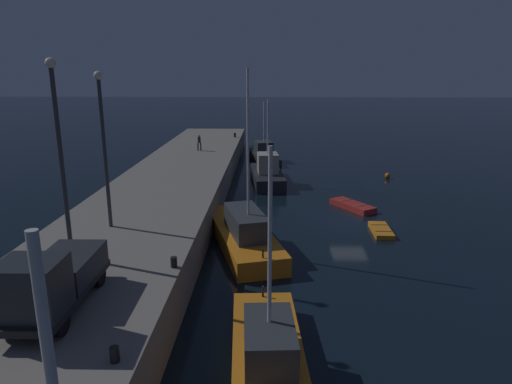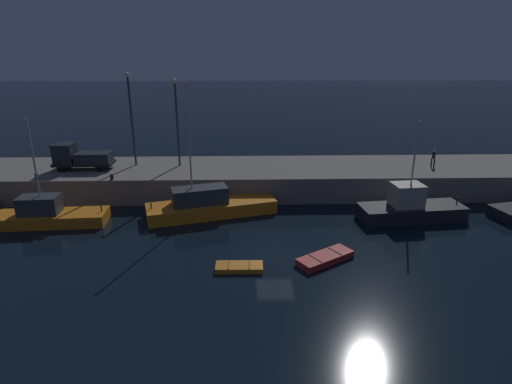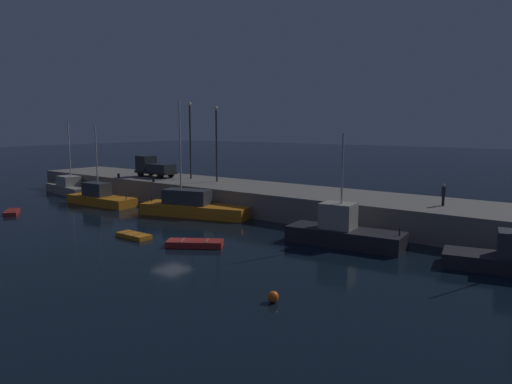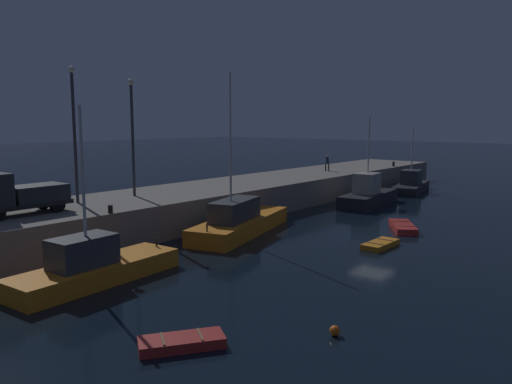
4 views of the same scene
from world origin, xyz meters
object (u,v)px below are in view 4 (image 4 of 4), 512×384
at_px(fishing_boat_white, 93,267).
at_px(fishing_boat_blue, 239,221).
at_px(rowboat_white_mid, 182,342).
at_px(fishing_trawler_red, 368,195).
at_px(bollard_east, 110,209).
at_px(lamp_post_west, 74,125).
at_px(dinghy_red_small, 403,227).
at_px(fishing_boat_orange, 411,185).
at_px(dinghy_orange_near, 380,244).
at_px(bollard_central, 394,164).
at_px(lamp_post_east, 132,128).
at_px(utility_truck, 15,195).
at_px(dockworker, 327,162).
at_px(mooring_buoy_mid, 335,331).

bearing_deg(fishing_boat_white, fishing_boat_blue, 7.39).
bearing_deg(fishing_boat_white, rowboat_white_mid, -104.10).
relative_size(fishing_trawler_red, rowboat_white_mid, 2.84).
relative_size(fishing_boat_blue, bollard_east, 23.71).
bearing_deg(fishing_boat_blue, lamp_post_west, 136.21).
height_order(rowboat_white_mid, bollard_east, bollard_east).
height_order(rowboat_white_mid, dinghy_red_small, dinghy_red_small).
bearing_deg(fishing_boat_orange, fishing_boat_blue, 178.32).
relative_size(fishing_boat_white, dinghy_orange_near, 2.91).
bearing_deg(dinghy_orange_near, rowboat_white_mid, -176.89).
bearing_deg(fishing_trawler_red, bollard_central, 15.95).
bearing_deg(dinghy_red_small, rowboat_white_mid, -175.28).
height_order(fishing_boat_orange, lamp_post_east, lamp_post_east).
relative_size(dinghy_orange_near, bollard_east, 6.43).
bearing_deg(bollard_east, utility_truck, 138.72).
relative_size(rowboat_white_mid, dinghy_red_small, 0.74).
xyz_separation_m(dockworker, bollard_central, (10.07, -2.98, -0.70)).
relative_size(fishing_boat_white, lamp_post_east, 1.06).
height_order(fishing_trawler_red, dockworker, fishing_trawler_red).
bearing_deg(dockworker, utility_truck, -179.93).
bearing_deg(lamp_post_west, lamp_post_east, -4.07).
distance_m(fishing_boat_blue, mooring_buoy_mid, 17.11).
distance_m(utility_truck, bollard_central, 43.53).
xyz_separation_m(fishing_trawler_red, fishing_boat_blue, (-16.28, 1.34, -0.08)).
xyz_separation_m(dinghy_orange_near, mooring_buoy_mid, (-13.04, -4.47, 0.02)).
bearing_deg(rowboat_white_mid, dockworker, 24.09).
bearing_deg(lamp_post_west, dockworker, -2.84).
xyz_separation_m(fishing_boat_orange, lamp_post_west, (-35.13, 8.11, 6.61)).
bearing_deg(fishing_boat_white, dinghy_orange_near, -26.45).
distance_m(dinghy_orange_near, lamp_post_east, 18.49).
xyz_separation_m(fishing_boat_white, rowboat_white_mid, (-2.11, -8.41, -0.61)).
xyz_separation_m(fishing_boat_blue, lamp_post_west, (-7.61, 7.30, 6.51)).
xyz_separation_m(utility_truck, bollard_east, (3.83, -3.36, -0.95)).
distance_m(fishing_boat_blue, dinghy_orange_near, 9.48).
distance_m(fishing_boat_orange, dinghy_orange_near, 26.25).
bearing_deg(dinghy_red_small, fishing_boat_orange, 20.78).
bearing_deg(fishing_boat_blue, fishing_boat_orange, -1.68).
distance_m(fishing_boat_orange, lamp_post_east, 32.43).
distance_m(mooring_buoy_mid, bollard_central, 44.73).
bearing_deg(bollard_central, fishing_boat_orange, -134.08).
bearing_deg(utility_truck, dockworker, 0.07).
xyz_separation_m(dinghy_red_small, mooring_buoy_mid, (-18.60, -5.41, -0.03)).
height_order(fishing_trawler_red, utility_truck, fishing_trawler_red).
distance_m(dinghy_red_small, bollard_east, 19.91).
bearing_deg(lamp_post_east, utility_truck, -172.68).
height_order(fishing_boat_blue, lamp_post_east, fishing_boat_blue).
bearing_deg(bollard_central, utility_truck, 176.12).
bearing_deg(rowboat_white_mid, dinghy_red_small, 4.72).
relative_size(dinghy_orange_near, utility_truck, 0.55).
distance_m(lamp_post_east, utility_truck, 9.76).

